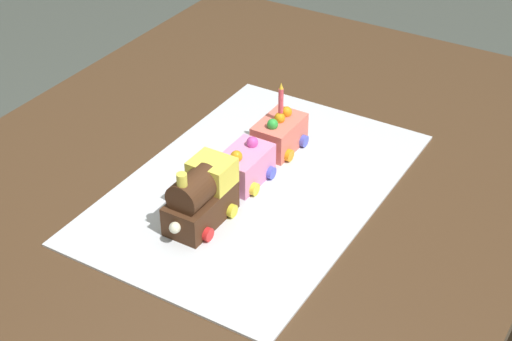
{
  "coord_description": "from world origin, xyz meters",
  "views": [
    {
      "loc": [
        -0.93,
        -0.59,
        1.51
      ],
      "look_at": [
        -0.01,
        -0.04,
        0.77
      ],
      "focal_mm": 54.82,
      "sensor_mm": 36.0,
      "label": 1
    }
  ],
  "objects": [
    {
      "name": "birthday_candle",
      "position": [
        0.11,
        -0.02,
        0.84
      ],
      "size": [
        0.01,
        0.01,
        0.06
      ],
      "color": "#F24C59",
      "rests_on": "cake_car_caboose_coral"
    },
    {
      "name": "cake_locomotive",
      "position": [
        -0.14,
        -0.02,
        0.79
      ],
      "size": [
        0.14,
        0.08,
        0.12
      ],
      "color": "#472816",
      "rests_on": "cake_board"
    },
    {
      "name": "cake_car_flatbed_bubblegum",
      "position": [
        -0.01,
        -0.02,
        0.77
      ],
      "size": [
        0.1,
        0.08,
        0.07
      ],
      "color": "pink",
      "rests_on": "cake_board"
    },
    {
      "name": "cake_board",
      "position": [
        -0.01,
        -0.04,
        0.74
      ],
      "size": [
        0.6,
        0.4,
        0.0
      ],
      "primitive_type": "cube",
      "color": "silver",
      "rests_on": "dining_table"
    },
    {
      "name": "dining_table",
      "position": [
        0.0,
        0.0,
        0.63
      ],
      "size": [
        1.4,
        1.0,
        0.74
      ],
      "color": "#4C331E",
      "rests_on": "ground"
    },
    {
      "name": "cake_car_caboose_coral",
      "position": [
        0.11,
        -0.02,
        0.77
      ],
      "size": [
        0.1,
        0.08,
        0.07
      ],
      "color": "#F27260",
      "rests_on": "cake_board"
    }
  ]
}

